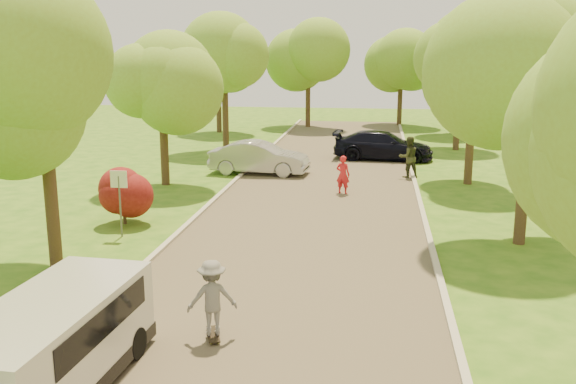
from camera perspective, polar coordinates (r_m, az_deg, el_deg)
The scene contains 23 objects.
ground at distance 16.34m, azimuth -0.70°, elevation -8.80°, with size 100.00×100.00×0.00m, color #2D6017.
road at distance 23.90m, azimuth 2.18°, elevation -1.78°, with size 8.00×60.00×0.01m, color #4C4438.
curb_left at distance 24.61m, azimuth -7.25°, elevation -1.32°, with size 0.18×60.00×0.12m, color #B2AD9E.
curb_right at distance 23.84m, azimuth 11.91°, elevation -1.96°, with size 0.18×60.00×0.12m, color #B2AD9E.
street_sign at distance 21.14m, azimuth -14.77°, elevation 0.21°, with size 0.55×0.06×2.17m.
red_shrub at distance 22.78m, azimuth -14.43°, elevation -0.08°, with size 1.70×1.70×1.95m.
tree_l_mida at distance 18.20m, azimuth -20.52°, elevation 9.35°, with size 4.71×4.60×7.39m.
tree_l_midb at distance 28.55m, azimuth -10.83°, elevation 9.69°, with size 4.30×4.20×6.62m.
tree_l_far at distance 38.03m, azimuth -5.38°, elevation 11.90°, with size 4.92×4.80×7.79m.
tree_r_mida at distance 20.58m, azimuth 21.60°, elevation 10.59°, with size 5.13×5.00×7.95m.
tree_r_midb at distance 29.36m, azimuth 16.62°, elevation 10.04°, with size 4.51×4.40×7.01m.
tree_r_far at distance 39.33m, azimuth 15.50°, elevation 12.06°, with size 5.33×5.20×8.34m.
tree_bg_a at distance 46.37m, azimuth -6.01°, elevation 11.84°, with size 5.12×5.00×7.72m.
tree_bg_b at distance 47.40m, azimuth 15.45°, elevation 11.75°, with size 5.12×5.00×7.95m.
tree_bg_c at distance 49.30m, azimuth 2.06°, elevation 11.61°, with size 4.92×4.80×7.33m.
tree_bg_d at distance 51.06m, azimuth 10.32°, elevation 11.78°, with size 5.12×5.00×7.72m.
minivan at distance 12.20m, azimuth -20.19°, elevation -12.66°, with size 2.11×4.81×1.76m.
silver_sedan at distance 31.00m, azimuth -2.58°, elevation 3.06°, with size 1.66×4.77×1.57m, color #A9A8AD.
dark_sedan at distance 35.33m, azimuth 8.45°, elevation 4.12°, with size 2.18×5.37×1.56m, color black.
longboard at distance 13.92m, azimuth -6.67°, elevation -12.46°, with size 0.50×0.86×0.10m.
skateboarder at distance 13.59m, azimuth -6.76°, elevation -9.30°, with size 1.05×0.60×1.62m, color slate.
person_striped at distance 26.81m, azimuth 4.90°, elevation 1.54°, with size 0.59×0.39×1.62m, color red.
person_olive at distance 30.57m, azimuth 10.67°, elevation 3.06°, with size 0.94×0.74×1.94m, color #323721.
Camera 1 is at (2.29, -15.02, 6.00)m, focal length 40.00 mm.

